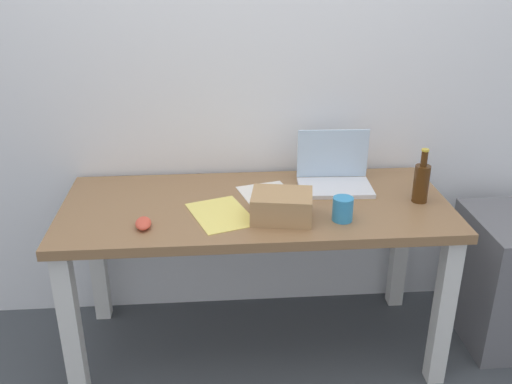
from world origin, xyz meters
TOP-DOWN VIEW (x-y plane):
  - ground_plane at (0.00, 0.00)m, footprint 8.00×8.00m
  - back_wall at (0.00, 0.40)m, footprint 5.20×0.08m
  - desk at (0.00, 0.00)m, footprint 1.60×0.69m
  - laptop_right at (0.36, 0.15)m, footprint 0.32×0.23m
  - beer_bottle at (0.68, -0.03)m, footprint 0.06×0.06m
  - computer_mouse at (-0.44, -0.19)m, footprint 0.07×0.10m
  - cardboard_box at (0.09, -0.15)m, footprint 0.26×0.22m
  - coffee_mug at (0.32, -0.18)m, footprint 0.08×0.08m
  - paper_sheet_near_back at (0.06, 0.05)m, footprint 0.28×0.34m
  - paper_yellow_folder at (-0.15, -0.10)m, footprint 0.29×0.35m
  - filing_cabinet at (1.17, -0.01)m, footprint 0.40×0.48m

SIDE VIEW (x-z plane):
  - ground_plane at x=0.00m, z-range 0.00..0.00m
  - filing_cabinet at x=1.17m, z-range 0.00..0.61m
  - desk at x=0.00m, z-range 0.26..0.99m
  - paper_sheet_near_back at x=0.06m, z-range 0.73..0.73m
  - paper_yellow_folder at x=-0.15m, z-range 0.73..0.73m
  - computer_mouse at x=-0.44m, z-range 0.73..0.76m
  - coffee_mug at x=0.32m, z-range 0.73..0.82m
  - cardboard_box at x=0.09m, z-range 0.73..0.83m
  - laptop_right at x=0.36m, z-range 0.66..0.90m
  - beer_bottle at x=0.68m, z-range 0.70..0.93m
  - back_wall at x=0.00m, z-range 0.00..2.60m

